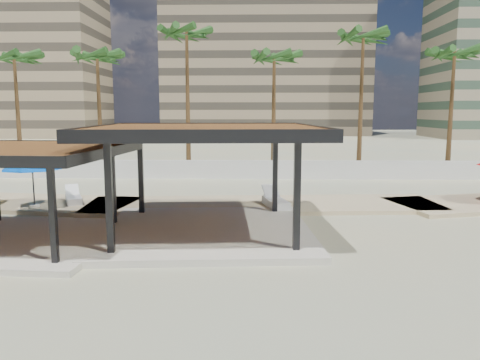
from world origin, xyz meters
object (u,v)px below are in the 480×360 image
at_px(pavilion_west, 19,186).
at_px(lounger_a, 74,198).
at_px(pavilion_central, 206,170).
at_px(lounger_b, 276,202).

relative_size(pavilion_west, lounger_a, 3.40).
xyz_separation_m(pavilion_central, lounger_b, (2.65, 4.02, -1.92)).
bearing_deg(lounger_a, pavilion_central, -151.02).
height_order(pavilion_west, lounger_a, pavilion_west).
xyz_separation_m(pavilion_west, lounger_b, (8.65, 5.39, -1.54)).
bearing_deg(lounger_b, pavilion_central, 133.25).
bearing_deg(pavilion_central, lounger_a, 140.03).
height_order(pavilion_west, lounger_b, pavilion_west).
xyz_separation_m(lounger_a, lounger_b, (9.30, -0.83, 0.03)).
bearing_deg(lounger_a, pavilion_west, 161.03).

